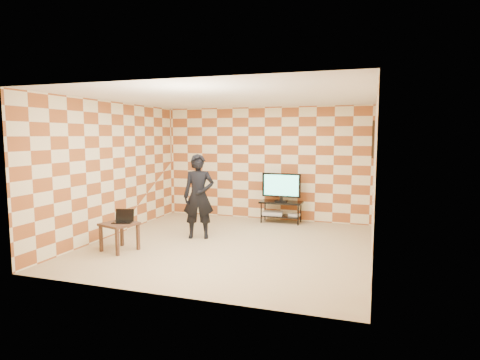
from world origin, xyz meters
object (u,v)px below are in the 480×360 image
Objects in this scene: tv_stand at (281,207)px; side_table at (119,228)px; tv at (281,186)px; person at (199,196)px.

tv_stand is 3.84m from side_table.
tv is 2.25m from person.
tv_stand is 1.08× the size of tv.
person is at bearing 52.83° from side_table.
person is at bearing -123.75° from tv_stand.
side_table is (-2.21, -3.14, 0.05)m from tv_stand.
person is at bearing -123.80° from tv.
person is (-1.25, -1.87, 0.47)m from tv_stand.
tv is 1.36× the size of side_table.
person reaches higher than tv_stand.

